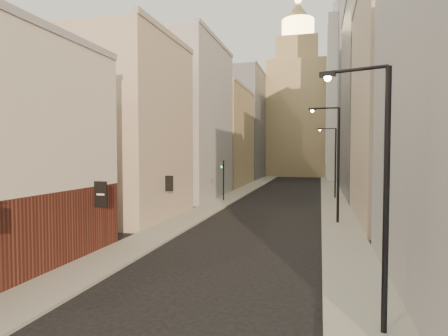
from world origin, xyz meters
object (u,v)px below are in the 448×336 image
streetlamp_near (379,183)px  streetlamp_far (334,158)px  white_tower (347,92)px  clock_tower (297,106)px  traffic_light_left (223,173)px  streetlamp_mid (335,158)px

streetlamp_near → streetlamp_far: bearing=107.8°
white_tower → streetlamp_far: (-3.52, -33.09, -13.44)m
clock_tower → streetlamp_far: bearing=-81.0°
streetlamp_near → white_tower: bearing=104.8°
clock_tower → traffic_light_left: 55.15m
clock_tower → white_tower: size_ratio=1.08×
white_tower → streetlamp_mid: size_ratio=4.27×
streetlamp_near → streetlamp_mid: (-0.65, 19.38, 0.52)m
streetlamp_far → streetlamp_near: bearing=-96.8°
white_tower → traffic_light_left: size_ratio=8.30×
streetlamp_mid → traffic_light_left: 17.16m
white_tower → streetlamp_far: size_ratio=4.59×
traffic_light_left → white_tower: bearing=-99.0°
white_tower → streetlamp_mid: 52.31m
white_tower → streetlamp_near: (-3.30, -69.88, -13.57)m
streetlamp_near → streetlamp_far: streetlamp_far is taller
clock_tower → white_tower: 17.83m
white_tower → clock_tower: bearing=128.2°
streetlamp_mid → streetlamp_far: bearing=90.0°
white_tower → streetlamp_mid: (-3.96, -50.50, -13.05)m
clock_tower → streetlamp_near: 85.17m
clock_tower → traffic_light_left: bearing=-96.0°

